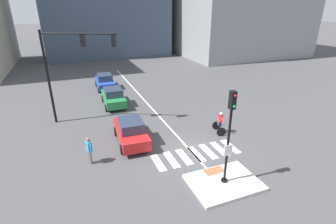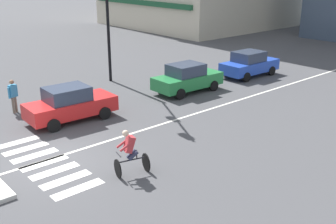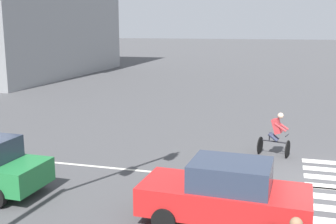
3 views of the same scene
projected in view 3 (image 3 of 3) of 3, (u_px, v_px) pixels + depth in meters
The scene contains 8 objects.
ground_plane at pixel (328, 187), 12.83m from camera, with size 300.00×300.00×0.00m, color #474749.
crosswalk_stripe_d at pixel (336, 187), 12.77m from camera, with size 0.44×1.80×0.01m, color silver.
crosswalk_stripe_e at pixel (333, 178), 13.55m from camera, with size 0.44×1.80×0.01m, color silver.
crosswalk_stripe_f at pixel (330, 170), 14.33m from camera, with size 0.44×1.80×0.01m, color silver.
crosswalk_stripe_g at pixel (328, 162), 15.11m from camera, with size 0.44×1.80×0.01m, color silver.
lane_centre_line at pixel (37, 161), 15.30m from camera, with size 0.14×28.00×0.01m, color silver.
car_red_westbound_near at pixel (226, 194), 10.23m from camera, with size 1.98×4.17×1.64m.
cyclist at pixel (276, 133), 15.72m from camera, with size 0.91×1.22×1.68m.
Camera 3 is at (-12.98, 1.46, 4.82)m, focal length 44.91 mm.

